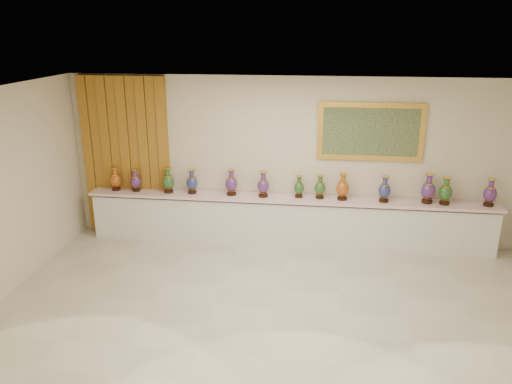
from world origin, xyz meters
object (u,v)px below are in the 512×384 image
Objects in this scene: vase_0 at (116,180)px; counter at (288,221)px; vase_2 at (168,181)px; vase_1 at (136,181)px.

counter is at bearing 0.04° from vase_0.
counter is 2.30m from vase_2.
vase_0 is 0.39m from vase_1.
vase_2 reaches higher than vase_1.
vase_1 is at bearing -179.63° from counter.
vase_0 reaches higher than vase_1.
vase_0 reaches higher than counter.
vase_1 is (-2.81, -0.02, 0.65)m from counter.
counter is 3.27m from vase_0.
vase_1 is (0.39, -0.02, -0.01)m from vase_0.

